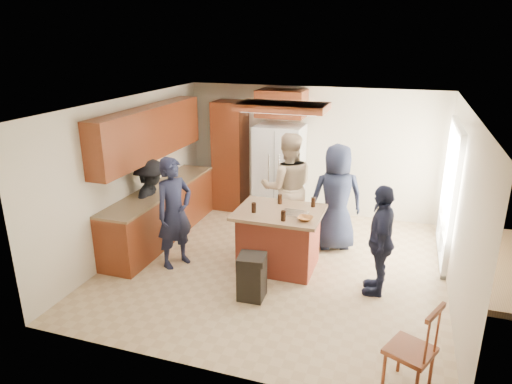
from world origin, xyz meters
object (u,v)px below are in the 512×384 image
(trash_bin, at_px, (252,277))
(spindle_chair, at_px, (412,351))
(person_behind_left, at_px, (288,188))
(person_side_right, at_px, (380,240))
(person_front_left, at_px, (174,213))
(person_behind_right, at_px, (336,198))
(refrigerator, at_px, (279,171))
(kitchen_island, at_px, (279,239))
(person_counter, at_px, (153,204))

(trash_bin, xyz_separation_m, spindle_chair, (2.05, -1.12, 0.13))
(person_behind_left, bearing_deg, person_side_right, 121.61)
(person_front_left, xyz_separation_m, spindle_chair, (3.48, -1.67, -0.41))
(person_behind_right, xyz_separation_m, person_side_right, (0.79, -1.22, -0.11))
(person_behind_left, relative_size, trash_bin, 3.00)
(trash_bin, relative_size, spindle_chair, 0.63)
(trash_bin, distance_m, spindle_chair, 2.34)
(refrigerator, relative_size, kitchen_island, 1.41)
(person_behind_left, bearing_deg, person_behind_right, 154.33)
(person_side_right, bearing_deg, kitchen_island, -102.09)
(person_counter, bearing_deg, person_behind_left, -70.24)
(spindle_chair, bearing_deg, person_counter, 152.34)
(person_behind_left, height_order, person_behind_right, person_behind_left)
(person_behind_left, xyz_separation_m, person_counter, (-2.07, -0.96, -0.19))
(spindle_chair, bearing_deg, person_behind_left, 123.72)
(person_counter, height_order, spindle_chair, person_counter)
(person_front_left, height_order, kitchen_island, person_front_left)
(person_side_right, height_order, trash_bin, person_side_right)
(person_side_right, xyz_separation_m, spindle_chair, (0.45, -1.82, -0.33))
(kitchen_island, relative_size, trash_bin, 2.03)
(kitchen_island, bearing_deg, person_front_left, -164.89)
(person_counter, distance_m, spindle_chair, 4.71)
(person_side_right, xyz_separation_m, refrigerator, (-2.09, 2.41, 0.12))
(person_behind_left, distance_m, person_behind_right, 0.85)
(person_behind_right, height_order, person_counter, person_behind_right)
(person_behind_right, distance_m, trash_bin, 2.17)
(refrigerator, height_order, kitchen_island, refrigerator)
(person_front_left, height_order, person_side_right, person_front_left)
(person_front_left, distance_m, person_behind_right, 2.62)
(kitchen_island, bearing_deg, person_side_right, -10.00)
(person_behind_left, bearing_deg, person_front_left, 26.83)
(person_front_left, height_order, person_behind_right, person_behind_right)
(person_behind_right, height_order, trash_bin, person_behind_right)
(person_side_right, distance_m, trash_bin, 1.81)
(person_side_right, relative_size, trash_bin, 2.49)
(kitchen_island, height_order, spindle_chair, spindle_chair)
(person_behind_right, height_order, person_side_right, person_behind_right)
(person_front_left, xyz_separation_m, person_behind_right, (2.23, 1.37, 0.03))
(kitchen_island, bearing_deg, refrigerator, 105.57)
(person_front_left, relative_size, refrigerator, 0.96)
(refrigerator, distance_m, trash_bin, 3.20)
(kitchen_island, bearing_deg, person_behind_right, 53.86)
(person_behind_left, relative_size, spindle_chair, 1.90)
(kitchen_island, relative_size, spindle_chair, 1.29)
(person_front_left, distance_m, person_side_right, 3.03)
(person_behind_left, relative_size, person_side_right, 1.21)
(person_front_left, bearing_deg, person_behind_left, -16.71)
(refrigerator, distance_m, kitchen_island, 2.26)
(person_behind_right, relative_size, trash_bin, 2.83)
(person_front_left, relative_size, person_side_right, 1.10)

